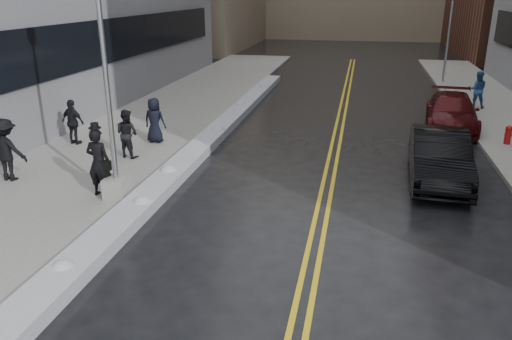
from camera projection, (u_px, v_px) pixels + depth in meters
The scene contains 16 objects.
ground at pixel (208, 247), 11.90m from camera, with size 160.00×160.00×0.00m, color black.
sidewalk_west at pixel (150, 126), 22.18m from camera, with size 5.50×50.00×0.15m, color gray.
lane_line_left at pixel (333, 137), 20.65m from camera, with size 0.12×50.00×0.01m, color gold.
lane_line_right at pixel (341, 138), 20.59m from camera, with size 0.12×50.00×0.01m, color gold.
snow_ridge at pixel (208, 140), 19.68m from camera, with size 0.90×30.00×0.34m, color silver.
lamppost at pixel (110, 117), 13.51m from camera, with size 0.65×0.65×7.62m.
fire_hydrant at pixel (508, 134), 19.18m from camera, with size 0.26×0.26×0.73m.
traffic_signal at pixel (449, 30), 31.18m from camera, with size 0.16×0.20×6.00m.
pedestrian_fedora at pixel (99, 162), 14.16m from camera, with size 0.73×0.48×2.00m, color black.
pedestrian_b at pixel (127, 133), 17.53m from camera, with size 0.84×0.65×1.72m, color black.
pedestrian_c at pixel (155, 120), 19.24m from camera, with size 0.85×0.55×1.74m, color black.
pedestrian_d at pixel (73, 122), 19.01m from camera, with size 1.02×0.42×1.73m, color black.
pedestrian_e at pixel (7, 150), 15.35m from camera, with size 1.27×0.73×1.97m, color black.
pedestrian_east at pixel (477, 90), 24.93m from camera, with size 0.89×0.69×1.83m, color navy.
car_black at pixel (439, 157), 15.72m from camera, with size 1.70×4.86×1.60m, color black.
car_maroon at pixel (452, 112), 21.76m from camera, with size 2.08×5.11×1.48m, color #3E090C.
Camera 1 is at (3.29, -10.10, 5.78)m, focal length 35.00 mm.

